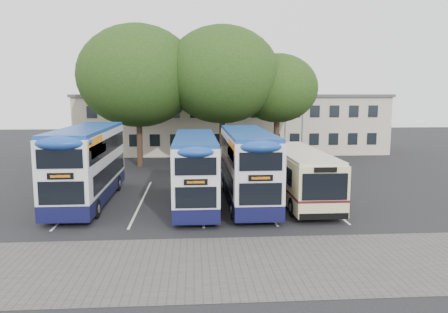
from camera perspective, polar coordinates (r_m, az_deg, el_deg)
name	(u,v)px	position (r m, az deg, el deg)	size (l,w,h in m)	color
ground	(281,223)	(21.55, 7.45, -8.65)	(120.00, 120.00, 0.00)	black
paving_strip	(254,264)	(16.56, 3.99, -13.83)	(40.00, 6.00, 0.01)	#595654
bay_lines	(202,200)	(25.96, -2.95, -5.68)	(14.12, 11.00, 0.01)	silver
depot_building	(232,123)	(47.48, 1.05, 4.44)	(32.40, 8.40, 6.20)	beige
lamp_post	(303,106)	(41.47, 10.27, 6.46)	(0.25, 1.05, 9.06)	gray
tree_left	(138,76)	(38.13, -11.18, 10.28)	(10.14, 10.14, 12.05)	black
tree_mid	(222,75)	(37.34, -0.25, 10.63)	(9.65, 9.65, 11.94)	black
tree_right	(277,88)	(38.65, 6.98, 8.83)	(7.02, 7.02, 9.72)	black
bus_dd_left	(88,161)	(26.16, -17.35, -0.61)	(2.52, 10.41, 4.34)	#0E0F35
bus_dd_mid	(195,167)	(24.40, -3.77, -1.40)	(2.29, 9.43, 3.93)	#0E0F35
bus_dd_right	(247,163)	(24.93, 3.05, -0.91)	(2.41, 9.96, 4.15)	#0E0F35
bus_single	(299,172)	(25.92, 9.77, -2.02)	(2.53, 9.96, 2.97)	beige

